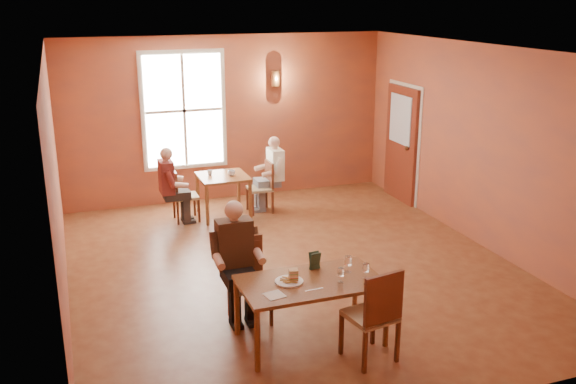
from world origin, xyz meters
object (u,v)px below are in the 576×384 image
object	(u,v)px
diner_maroon	(183,185)
chair_empty	(370,313)
main_table	(310,311)
chair_diner_white	(260,187)
chair_diner_main	(249,282)
diner_main	(250,268)
second_table	(224,196)
diner_white	(261,177)
chair_diner_maroon	(186,195)

from	to	relation	value
diner_maroon	chair_empty	bearing A→B (deg)	11.37
main_table	diner_maroon	world-z (taller)	diner_maroon
main_table	chair_diner_white	xyz separation A→B (m)	(0.78, 4.39, 0.09)
chair_diner_main	diner_main	bearing A→B (deg)	90.00
diner_main	second_table	distance (m)	3.84
chair_diner_main	diner_main	size ratio (longest dim) A/B	0.72
diner_main	diner_white	bearing A→B (deg)	-109.19
chair_diner_main	diner_main	world-z (taller)	diner_main
second_table	chair_diner_white	size ratio (longest dim) A/B	0.91
diner_white	diner_maroon	xyz separation A→B (m)	(-1.36, 0.00, -0.00)
chair_diner_main	diner_maroon	bearing A→B (deg)	-89.27
chair_diner_main	diner_main	distance (m)	0.19
diner_main	chair_empty	xyz separation A→B (m)	(0.95, -1.17, -0.16)
chair_diner_main	chair_diner_maroon	size ratio (longest dim) A/B	1.12
chair_diner_maroon	diner_maroon	distance (m)	0.19
main_table	diner_main	bearing A→B (deg)	128.88
diner_white	diner_maroon	bearing A→B (deg)	90.00
diner_maroon	diner_white	bearing A→B (deg)	90.00
chair_empty	main_table	bearing A→B (deg)	118.94
diner_main	chair_diner_maroon	size ratio (longest dim) A/B	1.54
second_table	chair_diner_maroon	size ratio (longest dim) A/B	0.93
chair_diner_white	diner_white	distance (m)	0.19
main_table	diner_main	distance (m)	0.86
chair_empty	chair_diner_white	bearing A→B (deg)	75.92
main_table	diner_white	size ratio (longest dim) A/B	1.21
chair_empty	chair_diner_maroon	size ratio (longest dim) A/B	1.18
chair_diner_main	diner_white	xyz separation A→B (m)	(1.31, 3.74, 0.14)
diner_white	chair_diner_maroon	xyz separation A→B (m)	(-1.33, 0.00, -0.19)
main_table	chair_diner_main	size ratio (longest dim) A/B	1.55
chair_diner_white	chair_diner_maroon	bearing A→B (deg)	90.00
main_table	chair_diner_maroon	world-z (taller)	chair_diner_maroon
diner_white	chair_diner_maroon	bearing A→B (deg)	90.00
main_table	diner_white	bearing A→B (deg)	79.52
chair_diner_main	chair_empty	bearing A→B (deg)	128.29
chair_diner_white	chair_diner_main	bearing A→B (deg)	161.08
chair_empty	diner_maroon	xyz separation A→B (m)	(-0.99, 4.94, 0.11)
chair_diner_white	chair_diner_maroon	size ratio (longest dim) A/B	1.01
second_table	diner_maroon	distance (m)	0.73
main_table	chair_diner_white	bearing A→B (deg)	79.90
diner_main	second_table	bearing A→B (deg)	-99.52
main_table	chair_diner_white	size ratio (longest dim) A/B	1.71
chair_empty	chair_diner_white	distance (m)	4.95
diner_main	chair_diner_white	distance (m)	3.99
diner_white	chair_diner_maroon	size ratio (longest dim) A/B	1.43
second_table	diner_maroon	size ratio (longest dim) A/B	0.65
second_table	chair_diner_maroon	bearing A→B (deg)	180.00
main_table	chair_diner_maroon	distance (m)	4.42
main_table	diner_main	xyz separation A→B (m)	(-0.50, 0.62, 0.32)
main_table	second_table	bearing A→B (deg)	88.27
chair_diner_maroon	main_table	bearing A→B (deg)	6.72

